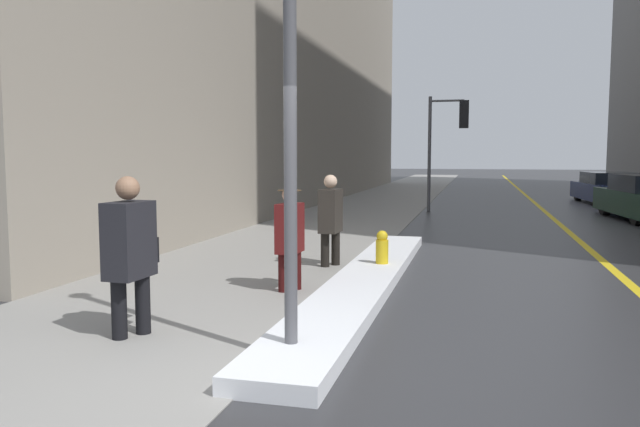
{
  "coord_description": "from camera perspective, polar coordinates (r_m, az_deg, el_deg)",
  "views": [
    {
      "loc": [
        1.8,
        -4.67,
        1.9
      ],
      "look_at": [
        -0.4,
        4.0,
        1.05
      ],
      "focal_mm": 35.0,
      "sensor_mm": 36.0,
      "label": 1
    }
  ],
  "objects": [
    {
      "name": "ground_plane",
      "position": [
        5.35,
        -6.63,
        -15.38
      ],
      "size": [
        160.0,
        160.0,
        0.0
      ],
      "primitive_type": "plane",
      "color": "#2D2D30"
    },
    {
      "name": "sidewalk_slab",
      "position": [
        20.12,
        3.29,
        0.0
      ],
      "size": [
        4.0,
        80.0,
        0.01
      ],
      "color": "gray",
      "rests_on": "ground"
    },
    {
      "name": "road_centre_stripe",
      "position": [
        19.88,
        20.52,
        -0.41
      ],
      "size": [
        0.16,
        80.0,
        0.0
      ],
      "color": "gold",
      "rests_on": "ground"
    },
    {
      "name": "snow_bank_curb",
      "position": [
        9.07,
        4.16,
        -6.13
      ],
      "size": [
        0.85,
        8.79,
        0.17
      ],
      "color": "white",
      "rests_on": "ground"
    },
    {
      "name": "building_facade_left",
      "position": [
        26.55,
        -5.51,
        14.76
      ],
      "size": [
        6.0,
        36.0,
        12.45
      ],
      "color": "gray",
      "rests_on": "ground"
    },
    {
      "name": "lamp_post",
      "position": [
        5.71,
        -2.78,
        16.75
      ],
      "size": [
        0.28,
        0.28,
        5.07
      ],
      "color": "#515156",
      "rests_on": "ground"
    },
    {
      "name": "traffic_light_near",
      "position": [
        21.15,
        11.85,
        7.62
      ],
      "size": [
        1.31,
        0.32,
        3.81
      ],
      "rotation": [
        0.0,
        0.0,
        -0.01
      ],
      "color": "#515156",
      "rests_on": "ground"
    },
    {
      "name": "pedestrian_trailing",
      "position": [
        6.72,
        -16.97,
        -3.1
      ],
      "size": [
        0.35,
        0.76,
        1.68
      ],
      "rotation": [
        0.0,
        0.0,
        -1.62
      ],
      "color": "black",
      "rests_on": "ground"
    },
    {
      "name": "pedestrian_in_fedora",
      "position": [
        8.62,
        -2.76,
        -1.67
      ],
      "size": [
        0.33,
        0.69,
        1.53
      ],
      "rotation": [
        0.0,
        0.0,
        -1.62
      ],
      "color": "#340C0C",
      "rests_on": "ground"
    },
    {
      "name": "pedestrian_in_glasses",
      "position": [
        10.52,
        0.96,
        -0.21
      ],
      "size": [
        0.32,
        0.52,
        1.56
      ],
      "rotation": [
        0.0,
        0.0,
        -1.62
      ],
      "color": "black",
      "rests_on": "ground"
    },
    {
      "name": "parked_car_navy",
      "position": [
        26.77,
        24.93,
        2.08
      ],
      "size": [
        2.25,
        4.73,
        1.22
      ],
      "rotation": [
        0.0,
        0.0,
        1.66
      ],
      "color": "navy",
      "rests_on": "ground"
    },
    {
      "name": "fire_hydrant",
      "position": [
        9.96,
        5.69,
        -3.58
      ],
      "size": [
        0.2,
        0.2,
        0.7
      ],
      "color": "gold",
      "rests_on": "ground"
    }
  ]
}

